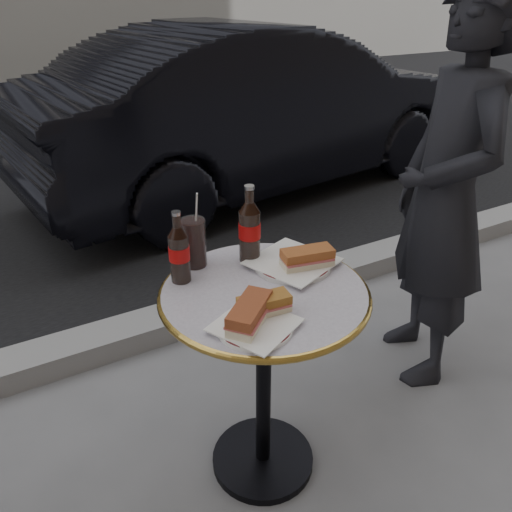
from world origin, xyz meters
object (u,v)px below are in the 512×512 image
bistro_table (263,384)px  parked_car (262,108)px  cola_bottle_left (179,247)px  pedestrian (445,199)px  cola_bottle_right (250,224)px  cola_glass (194,242)px  plate_right (292,264)px  plate_left (255,327)px

bistro_table → parked_car: (1.44, 2.52, 0.28)m
parked_car → bistro_table: bearing=142.2°
cola_bottle_left → pedestrian: size_ratio=0.14×
cola_bottle_right → cola_glass: 0.18m
cola_bottle_left → pedestrian: 1.08m
cola_bottle_left → parked_car: (1.63, 2.35, -0.20)m
cola_bottle_left → parked_car: 2.87m
bistro_table → cola_bottle_left: bearing=138.8°
bistro_table → plate_right: (0.15, 0.08, 0.37)m
cola_bottle_left → cola_bottle_right: 0.24m
plate_right → pedestrian: (0.74, 0.07, 0.05)m
cola_bottle_left → cola_bottle_right: bearing=2.9°
plate_right → cola_bottle_right: 0.19m
cola_glass → pedestrian: size_ratio=0.10×
plate_right → pedestrian: 0.74m
pedestrian → cola_bottle_right: bearing=-69.2°
bistro_table → pedestrian: size_ratio=0.46×
cola_bottle_left → parked_car: size_ratio=0.06×
bistro_table → plate_right: size_ratio=2.96×
parked_car → plate_right: bearing=144.1°
bistro_table → cola_glass: (-0.12, 0.24, 0.45)m
plate_left → cola_bottle_right: (0.17, 0.33, 0.12)m
cola_bottle_right → pedestrian: pedestrian is taller
cola_glass → cola_bottle_right: bearing=-18.3°
bistro_table → cola_bottle_left: size_ratio=3.26×
cola_bottle_left → cola_bottle_right: (0.24, 0.01, 0.01)m
plate_left → cola_bottle_left: cola_bottle_left is taller
plate_left → cola_bottle_left: (-0.08, 0.32, 0.11)m
bistro_table → cola_bottle_right: size_ratio=2.88×
parked_car → plate_left: bearing=141.7°
plate_left → cola_bottle_left: bearing=103.2°
cola_bottle_right → cola_glass: size_ratio=1.60×
plate_right → parked_car: 2.76m
plate_right → pedestrian: bearing=5.1°
pedestrian → cola_bottle_left: bearing=-68.0°
bistro_table → plate_left: size_ratio=3.69×
plate_right → cola_bottle_right: bearing=134.7°
bistro_table → plate_left: plate_left is taller
parked_car → pedestrian: bearing=158.8°
cola_bottle_left → cola_glass: cola_bottle_left is taller
cola_bottle_left → plate_left: bearing=-76.8°
plate_left → cola_glass: (-0.00, 0.39, 0.07)m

